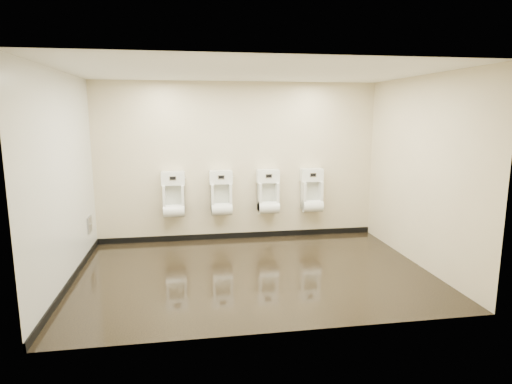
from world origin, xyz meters
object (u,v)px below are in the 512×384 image
urinal_0 (174,198)px  urinal_3 (312,193)px  urinal_2 (268,195)px  urinal_1 (221,196)px  access_panel (90,224)px

urinal_0 → urinal_3: size_ratio=1.00×
urinal_0 → urinal_2: (1.67, 0.00, 0.00)m
urinal_0 → urinal_2: same height
urinal_1 → urinal_3: same height
access_panel → urinal_2: urinal_2 is taller
urinal_3 → access_panel: bearing=-173.8°
urinal_1 → urinal_3: (1.65, 0.00, 0.00)m
urinal_0 → urinal_1: 0.83m
urinal_2 → urinal_3: same height
urinal_0 → urinal_3: bearing=0.0°
urinal_2 → urinal_3: (0.81, 0.00, 0.00)m
urinal_0 → urinal_2: bearing=0.0°
access_panel → urinal_1: urinal_1 is taller
urinal_1 → access_panel: bearing=-169.1°
access_panel → urinal_1: size_ratio=0.32×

